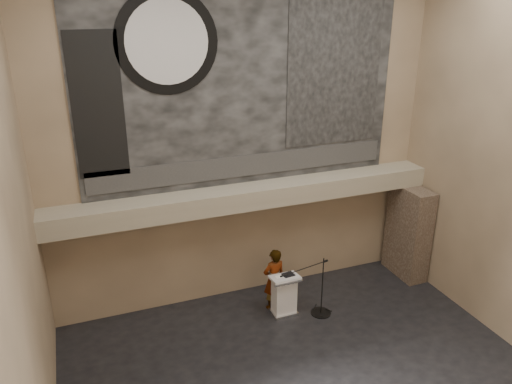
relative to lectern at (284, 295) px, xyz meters
name	(u,v)px	position (x,y,z in m)	size (l,w,h in m)	color
wall_back	(245,142)	(-0.52, 1.45, 3.70)	(10.00, 0.02, 8.50)	#79654D
wall_front	(490,327)	(-0.52, -6.55, 3.70)	(10.00, 0.02, 8.50)	#79654D
wall_left	(15,244)	(-5.52, -2.55, 3.70)	(0.02, 8.00, 8.50)	#79654D
soffit	(250,196)	(-0.52, 1.05, 2.40)	(10.00, 0.80, 0.50)	gray
sprinkler_left	(189,216)	(-2.12, 1.00, 2.12)	(0.04, 0.04, 0.06)	#B2893D
sprinkler_right	(318,197)	(1.38, 1.00, 2.12)	(0.04, 0.04, 0.06)	#B2893D
banner	(244,83)	(-0.52, 1.42, 5.15)	(8.00, 0.05, 5.00)	black
banner_text_strip	(246,166)	(-0.52, 1.38, 3.10)	(7.76, 0.02, 0.55)	#2D2D2D
banner_clock_rim	(167,42)	(-2.32, 1.38, 6.15)	(2.30, 2.30, 0.02)	black
banner_clock_face	(167,42)	(-2.32, 1.36, 6.15)	(1.84, 1.84, 0.02)	silver
banner_building_print	(334,74)	(1.88, 1.38, 5.25)	(2.60, 0.02, 3.60)	black
banner_brick_print	(98,107)	(-3.92, 1.38, 4.85)	(1.10, 0.02, 3.20)	black
stone_pier	(408,232)	(4.13, 0.60, 0.80)	(0.60, 1.40, 2.70)	#413228
lectern	(284,295)	(0.00, 0.00, 0.00)	(0.72, 0.52, 1.13)	silver
binder	(288,275)	(0.11, 0.00, 0.56)	(0.28, 0.23, 0.04)	black
papers	(280,278)	(-0.13, -0.05, 0.55)	(0.20, 0.27, 0.01)	white
speaker_person	(274,279)	(-0.14, 0.33, 0.30)	(0.62, 0.41, 1.70)	silver
mic_stand	(320,306)	(0.85, -0.35, -0.30)	(1.54, 0.53, 1.61)	black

